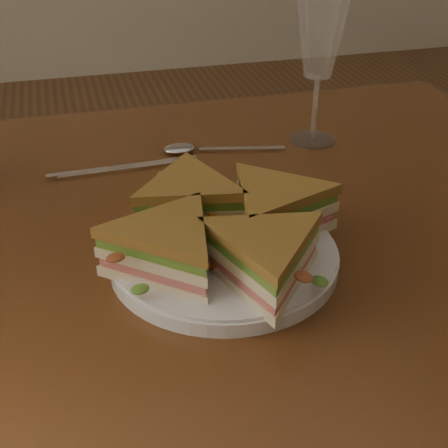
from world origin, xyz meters
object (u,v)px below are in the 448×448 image
(plate, at_px, (224,257))
(wine_glass, at_px, (320,42))
(table, at_px, (164,285))
(spoon, at_px, (195,149))
(knife, at_px, (118,169))
(sandwich_wedges, at_px, (224,228))

(plate, relative_size, wine_glass, 1.17)
(table, distance_m, spoon, 0.23)
(plate, bearing_deg, wine_glass, 52.36)
(plate, bearing_deg, table, 116.23)
(table, xyz_separation_m, spoon, (0.09, 0.19, 0.10))
(table, bearing_deg, spoon, 65.32)
(spoon, bearing_deg, knife, -151.30)
(table, relative_size, knife, 5.57)
(plate, height_order, wine_glass, wine_glass)
(plate, xyz_separation_m, sandwich_wedges, (0.00, 0.00, 0.04))
(plate, height_order, spoon, plate)
(sandwich_wedges, xyz_separation_m, knife, (-0.09, 0.26, -0.04))
(sandwich_wedges, distance_m, spoon, 0.30)
(table, height_order, knife, knife)
(knife, bearing_deg, table, -79.94)
(table, relative_size, wine_glass, 5.58)
(plate, xyz_separation_m, spoon, (0.03, 0.30, -0.00))
(table, bearing_deg, sandwich_wedges, -63.77)
(table, distance_m, knife, 0.19)
(sandwich_wedges, bearing_deg, knife, 108.08)
(spoon, distance_m, wine_glass, 0.24)
(plate, distance_m, knife, 0.28)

